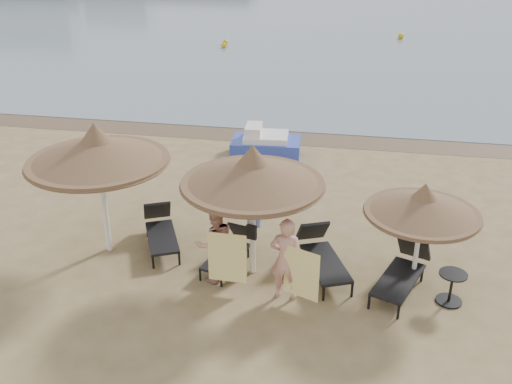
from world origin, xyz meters
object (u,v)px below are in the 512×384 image
lounger_far_left (161,229)px  lounger_near_left (231,249)px  pedal_boat (265,144)px  side_table (451,289)px  palapa_right (423,205)px  palapa_left (97,151)px  person_left (215,238)px  person_right (286,253)px  lounger_near_right (321,254)px  lounger_far_right (403,271)px  palapa_center (253,173)px

lounger_far_left → lounger_near_left: bearing=-40.8°
lounger_far_left → pedal_boat: size_ratio=0.87×
side_table → palapa_right: bearing=141.0°
palapa_left → pedal_boat: size_ratio=1.37×
palapa_left → person_left: 3.39m
person_right → palapa_right: bearing=-156.8°
palapa_right → lounger_near_right: (-2.07, 0.16, -1.52)m
lounger_near_right → pedal_boat: (-2.47, 6.80, -0.03)m
lounger_far_left → lounger_far_right: size_ratio=0.96×
lounger_near_left → lounger_near_right: size_ratio=0.84×
palapa_right → lounger_far_left: 6.32m
lounger_far_left → pedal_boat: 6.53m
pedal_boat → person_right: bearing=-81.6°
palapa_left → person_left: palapa_left is taller
palapa_left → lounger_far_right: palapa_left is taller
palapa_center → person_right: 1.84m
lounger_far_right → palapa_center: bearing=-158.7°
side_table → person_right: 3.57m
palapa_left → lounger_near_left: 3.82m
side_table → pedal_boat: pedal_boat is taller
palapa_right → lounger_far_left: size_ratio=1.17×
palapa_right → lounger_far_left: palapa_right is taller
palapa_center → person_left: (-0.75, -0.47, -1.41)m
side_table → pedal_boat: 9.20m
palapa_left → lounger_far_right: size_ratio=1.50×
lounger_near_right → lounger_far_left: bearing=150.8°
palapa_center → lounger_near_left: (-0.59, 0.29, -2.13)m
lounger_far_left → lounger_near_left: lounger_far_left is taller
lounger_near_left → lounger_near_right: (2.12, 0.08, 0.07)m
lounger_far_left → person_left: size_ratio=0.98×
palapa_left → lounger_far_left: size_ratio=1.56×
lounger_far_left → pedal_boat: (1.56, 6.35, -0.01)m
palapa_right → person_left: (-4.36, -0.67, -0.87)m
palapa_right → lounger_near_left: size_ratio=1.31×
pedal_boat → palapa_center: bearing=-86.9°
lounger_near_right → lounger_far_right: 1.85m
palapa_right → person_right: 3.05m
palapa_right → person_right: size_ratio=1.12×
lounger_near_left → person_left: person_left is taller
lounger_near_right → lounger_far_right: lounger_near_right is taller
palapa_left → person_right: palapa_left is taller
lounger_near_left → person_left: (-0.17, -0.75, 0.72)m
lounger_far_left → lounger_near_right: lounger_near_right is taller
palapa_left → person_left: (2.92, -0.80, -1.53)m
side_table → pedal_boat: size_ratio=0.29×
lounger_far_left → lounger_near_right: bearing=-31.6°
lounger_far_right → side_table: 1.05m
lounger_far_left → pedal_boat: bearing=51.1°
lounger_far_left → lounger_near_right: size_ratio=0.94×
side_table → person_right: size_ratio=0.32×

